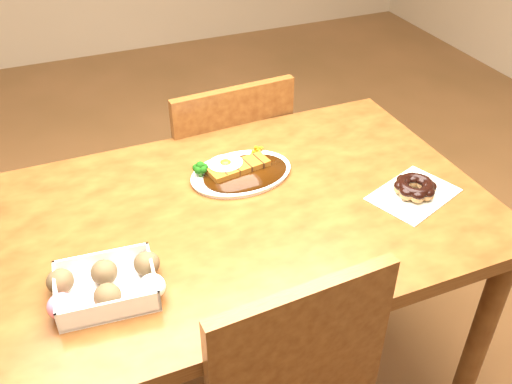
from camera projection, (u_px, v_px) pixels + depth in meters
name	position (u px, v px, depth m)	size (l,w,h in m)	color
table	(248.00, 237.00, 1.48)	(1.20, 0.80, 0.75)	#4F260F
chair_far	(222.00, 176.00, 2.02)	(0.44, 0.44, 0.87)	#4F260F
katsu_curry_plate	(239.00, 171.00, 1.53)	(0.29, 0.22, 0.06)	white
donut_box	(106.00, 285.00, 1.16)	(0.24, 0.17, 0.06)	white
pon_de_ring	(415.00, 188.00, 1.45)	(0.26, 0.22, 0.04)	silver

